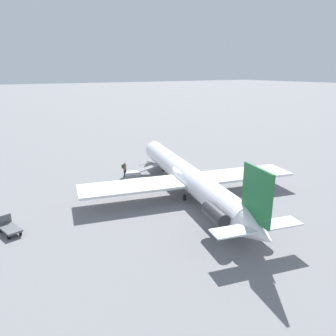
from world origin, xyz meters
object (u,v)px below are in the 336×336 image
(luggage_cart, at_px, (9,228))
(passenger, at_px, (125,168))
(boarding_stairs, at_px, (135,172))
(airplane_main, at_px, (189,177))

(luggage_cart, bearing_deg, passenger, -72.45)
(passenger, bearing_deg, boarding_stairs, -7.06)
(luggage_cart, bearing_deg, boarding_stairs, -75.90)
(passenger, xyz_separation_m, luggage_cart, (-8.48, 13.58, -0.54))
(passenger, distance_m, luggage_cart, 16.02)
(boarding_stairs, xyz_separation_m, luggage_cart, (-8.04, 14.79, 0.10))
(luggage_cart, bearing_deg, airplane_main, -105.94)
(boarding_stairs, distance_m, luggage_cart, 16.83)
(airplane_main, bearing_deg, passenger, 31.90)
(boarding_stairs, bearing_deg, airplane_main, -64.72)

